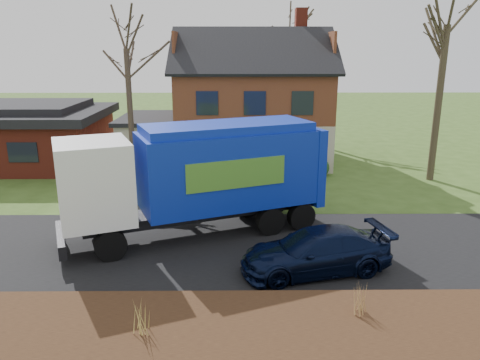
{
  "coord_description": "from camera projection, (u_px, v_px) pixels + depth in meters",
  "views": [
    {
      "loc": [
        0.95,
        -15.42,
        6.93
      ],
      "look_at": [
        1.12,
        2.5,
        1.84
      ],
      "focal_mm": 35.0,
      "sensor_mm": 36.0,
      "label": 1
    }
  ],
  "objects": [
    {
      "name": "tree_front_west",
      "position": [
        125.0,
        27.0,
        22.92
      ],
      "size": [
        3.22,
        3.22,
        9.56
      ],
      "color": "#3E3125",
      "rests_on": "ground"
    },
    {
      "name": "tree_back",
      "position": [
        290.0,
        14.0,
        34.97
      ],
      "size": [
        3.53,
        3.53,
        11.17
      ],
      "color": "#382E22",
      "rests_on": "ground"
    },
    {
      "name": "mulch_verge",
      "position": [
        198.0,
        331.0,
        11.58
      ],
      "size": [
        80.0,
        3.5,
        0.3
      ],
      "primitive_type": "cube",
      "color": "black",
      "rests_on": "ground"
    },
    {
      "name": "grass_clump_east",
      "position": [
        362.0,
        298.0,
        12.0
      ],
      "size": [
        0.34,
        0.28,
        0.84
      ],
      "color": "#A77E4A",
      "rests_on": "mulch_verge"
    },
    {
      "name": "road",
      "position": [
        209.0,
        248.0,
        16.71
      ],
      "size": [
        80.0,
        7.0,
        0.02
      ],
      "primitive_type": "cube",
      "color": "black",
      "rests_on": "ground"
    },
    {
      "name": "main_house",
      "position": [
        244.0,
        96.0,
        29.01
      ],
      "size": [
        12.95,
        8.95,
        9.26
      ],
      "color": "beige",
      "rests_on": "ground"
    },
    {
      "name": "silver_sedan",
      "position": [
        151.0,
        196.0,
        20.38
      ],
      "size": [
        4.4,
        3.0,
        1.37
      ],
      "primitive_type": "imported",
      "rotation": [
        0.0,
        0.0,
        1.16
      ],
      "color": "#AFB3B7",
      "rests_on": "ground"
    },
    {
      "name": "garbage_truck",
      "position": [
        202.0,
        172.0,
        17.43
      ],
      "size": [
        10.13,
        6.13,
        4.22
      ],
      "rotation": [
        0.0,
        0.0,
        0.38
      ],
      "color": "black",
      "rests_on": "ground"
    },
    {
      "name": "ground",
      "position": [
        209.0,
        248.0,
        16.71
      ],
      "size": [
        120.0,
        120.0,
        0.0
      ],
      "primitive_type": "plane",
      "color": "#344E1A",
      "rests_on": "ground"
    },
    {
      "name": "ranch_house",
      "position": [
        24.0,
        134.0,
        28.62
      ],
      "size": [
        9.8,
        8.2,
        3.7
      ],
      "color": "maroon",
      "rests_on": "ground"
    },
    {
      "name": "navy_wagon",
      "position": [
        316.0,
        251.0,
        14.82
      ],
      "size": [
        5.13,
        2.99,
        1.4
      ],
      "primitive_type": "imported",
      "rotation": [
        0.0,
        0.0,
        -1.34
      ],
      "color": "black",
      "rests_on": "ground"
    },
    {
      "name": "grass_clump_mid",
      "position": [
        141.0,
        317.0,
        11.18
      ],
      "size": [
        0.3,
        0.25,
        0.84
      ],
      "color": "tan",
      "rests_on": "mulch_verge"
    }
  ]
}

